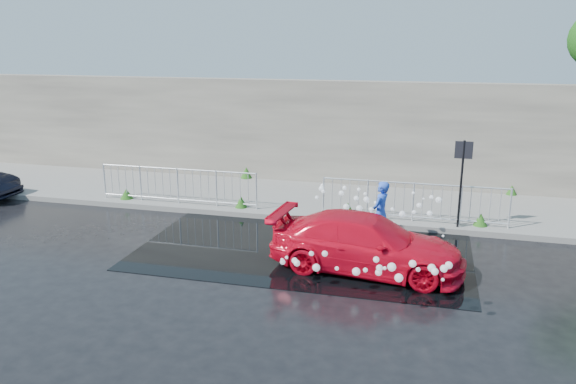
{
  "coord_description": "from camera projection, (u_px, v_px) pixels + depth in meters",
  "views": [
    {
      "loc": [
        3.33,
        -11.78,
        5.04
      ],
      "look_at": [
        -0.3,
        2.42,
        1.0
      ],
      "focal_mm": 35.0,
      "sensor_mm": 36.0,
      "label": 1
    }
  ],
  "objects": [
    {
      "name": "pavement",
      "position": [
        317.0,
        200.0,
        17.79
      ],
      "size": [
        30.0,
        4.0,
        0.15
      ],
      "primitive_type": "cube",
      "color": "gray",
      "rests_on": "ground"
    },
    {
      "name": "ground",
      "position": [
        275.0,
        261.0,
        13.14
      ],
      "size": [
        90.0,
        90.0,
        0.0
      ],
      "primitive_type": "plane",
      "color": "black",
      "rests_on": "ground"
    },
    {
      "name": "sign_post",
      "position": [
        462.0,
        170.0,
        14.57
      ],
      "size": [
        0.45,
        0.06,
        2.5
      ],
      "color": "black",
      "rests_on": "ground"
    },
    {
      "name": "curb",
      "position": [
        303.0,
        219.0,
        15.92
      ],
      "size": [
        30.0,
        0.25,
        0.16
      ],
      "primitive_type": "cube",
      "color": "gray",
      "rests_on": "ground"
    },
    {
      "name": "railing_left",
      "position": [
        178.0,
        185.0,
        17.03
      ],
      "size": [
        5.05,
        0.05,
        1.1
      ],
      "color": "silver",
      "rests_on": "pavement"
    },
    {
      "name": "person",
      "position": [
        381.0,
        213.0,
        14.07
      ],
      "size": [
        0.56,
        0.68,
        1.61
      ],
      "primitive_type": "imported",
      "rotation": [
        0.0,
        0.0,
        -1.92
      ],
      "color": "blue",
      "rests_on": "ground"
    },
    {
      "name": "retaining_wall",
      "position": [
        331.0,
        132.0,
        19.36
      ],
      "size": [
        30.0,
        0.6,
        3.5
      ],
      "primitive_type": "cube",
      "color": "#5F5850",
      "rests_on": "pavement"
    },
    {
      "name": "red_car",
      "position": [
        367.0,
        244.0,
        12.46
      ],
      "size": [
        4.46,
        2.15,
        1.25
      ],
      "primitive_type": "imported",
      "rotation": [
        0.0,
        0.0,
        1.48
      ],
      "color": "red",
      "rests_on": "ground"
    },
    {
      "name": "railing_right",
      "position": [
        413.0,
        201.0,
        15.36
      ],
      "size": [
        5.05,
        0.05,
        1.1
      ],
      "color": "silver",
      "rests_on": "pavement"
    },
    {
      "name": "puddle",
      "position": [
        305.0,
        247.0,
        13.95
      ],
      "size": [
        8.0,
        5.0,
        0.01
      ],
      "primitive_type": "cube",
      "color": "black",
      "rests_on": "ground"
    },
    {
      "name": "water_spray",
      "position": [
        373.0,
        229.0,
        13.12
      ],
      "size": [
        3.49,
        5.71,
        1.07
      ],
      "color": "white",
      "rests_on": "ground"
    },
    {
      "name": "weeds",
      "position": [
        309.0,
        196.0,
        17.33
      ],
      "size": [
        12.17,
        3.93,
        0.39
      ],
      "color": "#1A4512",
      "rests_on": "pavement"
    }
  ]
}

